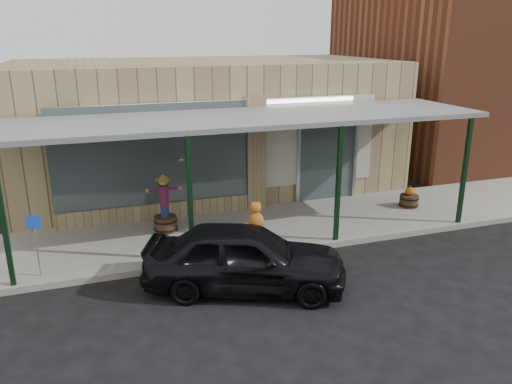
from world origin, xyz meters
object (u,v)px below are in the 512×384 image
object	(u,v)px
barrel_scarecrow	(165,212)
barrel_pumpkin	(409,199)
handicap_sign	(36,238)
parked_sedan	(245,257)

from	to	relation	value
barrel_scarecrow	barrel_pumpkin	distance (m)	7.12
barrel_scarecrow	handicap_sign	size ratio (longest dim) A/B	1.13
handicap_sign	parked_sedan	xyz separation A→B (m)	(4.01, -1.64, -0.32)
barrel_pumpkin	parked_sedan	world-z (taller)	parked_sedan
barrel_pumpkin	handicap_sign	world-z (taller)	handicap_sign
handicap_sign	barrel_scarecrow	bearing A→B (deg)	32.22
barrel_pumpkin	parked_sedan	size ratio (longest dim) A/B	0.15
barrel_scarecrow	parked_sedan	distance (m)	3.50
barrel_scarecrow	handicap_sign	xyz separation A→B (m)	(-2.90, -1.68, 0.35)
handicap_sign	parked_sedan	size ratio (longest dim) A/B	0.31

